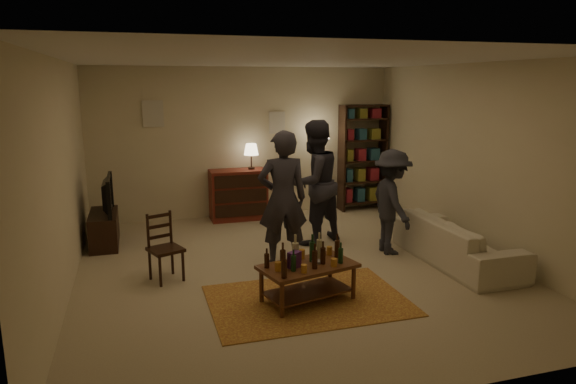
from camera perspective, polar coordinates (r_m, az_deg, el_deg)
name	(u,v)px	position (r m, az deg, el deg)	size (l,w,h in m)	color
floor	(294,269)	(6.89, 0.65, -8.51)	(6.00, 6.00, 0.00)	#C6B793
room_shell	(209,118)	(9.25, -8.80, 8.16)	(6.00, 6.00, 6.00)	beige
rug	(308,300)	(5.94, 2.20, -11.93)	(2.20, 1.50, 0.01)	brown
coffee_table	(307,268)	(5.79, 2.14, -8.47)	(1.17, 0.82, 0.77)	brown
dining_chair	(164,245)	(6.59, -13.66, -5.73)	(0.48, 0.48, 0.86)	black
tv_stand	(104,220)	(8.23, -19.78, -2.99)	(0.40, 1.00, 1.06)	black
dresser	(239,193)	(9.25, -5.50, -0.14)	(1.00, 0.50, 1.36)	maroon
bookshelf	(362,156)	(9.96, 8.27, 3.93)	(0.90, 0.34, 2.02)	black
floor_lamp	(320,137)	(9.44, 3.55, 6.08)	(0.36, 0.36, 1.70)	black
sofa	(456,241)	(7.39, 18.20, -5.20)	(2.08, 0.81, 0.61)	beige
person_left	(283,199)	(6.80, -0.60, -0.76)	(0.67, 0.44, 1.82)	#29272F
person_right	(314,183)	(7.75, 2.89, 1.05)	(0.92, 0.71, 1.89)	#292931
person_by_sofa	(392,202)	(7.47, 11.46, -1.10)	(0.97, 0.56, 1.50)	#27282F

